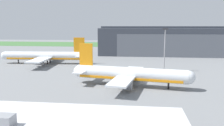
# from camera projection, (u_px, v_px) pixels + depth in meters

# --- Properties ---
(ground_plane) EXTENTS (440.00, 440.00, 0.00)m
(ground_plane) POSITION_uv_depth(u_px,v_px,m) (148.00, 83.00, 77.28)
(ground_plane) COLOR slate
(grass_field_strip) EXTENTS (440.00, 56.00, 0.08)m
(grass_field_strip) POSITION_uv_depth(u_px,v_px,m) (142.00, 45.00, 230.10)
(grass_field_strip) COLOR #42713B
(grass_field_strip) RESTS_ON ground_plane
(maintenance_hangar) EXTENTS (99.76, 34.92, 18.52)m
(maintenance_hangar) POSITION_uv_depth(u_px,v_px,m) (176.00, 41.00, 153.48)
(maintenance_hangar) COLOR #383D47
(maintenance_hangar) RESTS_ON ground_plane
(airliner_far_left) EXTENTS (44.93, 38.86, 13.19)m
(airliner_far_left) POSITION_uv_depth(u_px,v_px,m) (45.00, 56.00, 115.49)
(airliner_far_left) COLOR silver
(airliner_far_left) RESTS_ON ground_plane
(airliner_near_left) EXTENTS (38.35, 29.80, 13.27)m
(airliner_near_left) POSITION_uv_depth(u_px,v_px,m) (130.00, 74.00, 72.23)
(airliner_near_left) COLOR silver
(airliner_near_left) RESTS_ON ground_plane
(apron_light_mast) EXTENTS (2.40, 0.50, 18.09)m
(apron_light_mast) POSITION_uv_depth(u_px,v_px,m) (165.00, 46.00, 94.58)
(apron_light_mast) COLOR #99999E
(apron_light_mast) RESTS_ON ground_plane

